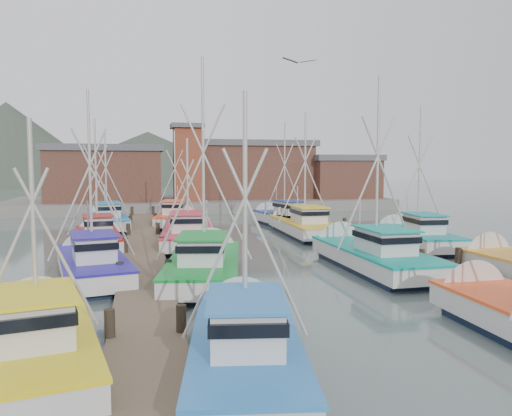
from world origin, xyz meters
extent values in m
plane|color=#526360|center=(0.00, 0.00, 0.00)|extent=(260.00, 260.00, 0.00)
cube|color=brown|center=(-7.00, 4.00, 0.20)|extent=(2.20, 46.00, 0.40)
cylinder|color=black|center=(-8.00, -9.00, 0.45)|extent=(0.30, 0.30, 1.50)
cylinder|color=black|center=(-8.00, -2.00, 0.45)|extent=(0.30, 0.30, 1.50)
cylinder|color=black|center=(-8.00, 5.00, 0.45)|extent=(0.30, 0.30, 1.50)
cylinder|color=black|center=(-8.00, 12.00, 0.45)|extent=(0.30, 0.30, 1.50)
cylinder|color=black|center=(-8.00, 19.00, 0.45)|extent=(0.30, 0.30, 1.50)
cylinder|color=black|center=(-8.00, 26.00, 0.45)|extent=(0.30, 0.30, 1.50)
cylinder|color=black|center=(-6.00, -9.00, 0.45)|extent=(0.30, 0.30, 1.50)
cylinder|color=black|center=(-6.00, -2.00, 0.45)|extent=(0.30, 0.30, 1.50)
cylinder|color=black|center=(-6.00, 5.00, 0.45)|extent=(0.30, 0.30, 1.50)
cylinder|color=black|center=(-6.00, 12.00, 0.45)|extent=(0.30, 0.30, 1.50)
cylinder|color=black|center=(-6.00, 19.00, 0.45)|extent=(0.30, 0.30, 1.50)
cylinder|color=black|center=(-6.00, 26.00, 0.45)|extent=(0.30, 0.30, 1.50)
cube|color=brown|center=(7.00, 4.00, 0.20)|extent=(2.20, 46.00, 0.40)
cylinder|color=black|center=(6.00, -2.00, 0.45)|extent=(0.30, 0.30, 1.50)
cylinder|color=black|center=(6.00, 5.00, 0.45)|extent=(0.30, 0.30, 1.50)
cylinder|color=black|center=(6.00, 12.00, 0.45)|extent=(0.30, 0.30, 1.50)
cylinder|color=black|center=(6.00, 19.00, 0.45)|extent=(0.30, 0.30, 1.50)
cylinder|color=black|center=(6.00, 26.00, 0.45)|extent=(0.30, 0.30, 1.50)
cylinder|color=black|center=(8.00, -2.00, 0.45)|extent=(0.30, 0.30, 1.50)
cylinder|color=black|center=(8.00, 5.00, 0.45)|extent=(0.30, 0.30, 1.50)
cylinder|color=black|center=(8.00, 12.00, 0.45)|extent=(0.30, 0.30, 1.50)
cylinder|color=black|center=(8.00, 19.00, 0.45)|extent=(0.30, 0.30, 1.50)
cylinder|color=black|center=(8.00, 26.00, 0.45)|extent=(0.30, 0.30, 1.50)
cube|color=slate|center=(0.00, 37.00, 0.60)|extent=(44.00, 16.00, 1.20)
cube|color=brown|center=(-11.00, 35.00, 3.95)|extent=(12.00, 8.00, 5.50)
cube|color=#59595E|center=(-11.00, 35.00, 7.05)|extent=(12.72, 8.48, 0.70)
cube|color=brown|center=(6.00, 37.00, 4.30)|extent=(14.00, 9.00, 6.20)
cube|color=#59595E|center=(6.00, 37.00, 7.75)|extent=(14.84, 9.54, 0.70)
cube|color=brown|center=(17.00, 34.00, 3.45)|extent=(8.00, 6.00, 4.50)
cube|color=#59595E|center=(17.00, 34.00, 6.05)|extent=(8.48, 6.36, 0.70)
cube|color=brown|center=(-2.00, 33.00, 5.20)|extent=(3.00, 3.00, 8.00)
cube|color=#59595E|center=(-2.00, 33.00, 9.45)|extent=(3.60, 3.60, 0.50)
cone|color=#434E41|center=(-40.00, 115.00, 0.00)|extent=(110.00, 110.00, 42.00)
cone|color=#434E41|center=(-5.00, 130.00, 0.00)|extent=(140.00, 140.00, 30.00)
cone|color=#434E41|center=(35.00, 120.00, 0.00)|extent=(90.00, 90.00, 24.00)
cube|color=black|center=(-4.62, -11.49, 0.05)|extent=(3.35, 7.10, 0.70)
cube|color=silver|center=(-4.62, -11.49, 0.70)|extent=(3.81, 8.07, 0.80)
cube|color=#2B77C5|center=(-4.62, -11.49, 1.08)|extent=(3.90, 8.16, 0.10)
cone|color=silver|center=(-3.96, -7.67, 0.55)|extent=(2.58, 1.50, 2.42)
cube|color=silver|center=(-4.78, -12.41, 1.65)|extent=(1.94, 2.56, 1.10)
cube|color=black|center=(-4.78, -12.41, 1.88)|extent=(2.08, 2.81, 0.28)
cube|color=#2B77C5|center=(-4.78, -12.41, 2.24)|extent=(2.20, 2.98, 0.07)
cylinder|color=#AFAAA0|center=(-4.64, -11.65, 4.04)|extent=(0.13, 0.13, 5.88)
cylinder|color=#AFAAA0|center=(-5.13, -11.56, 3.35)|extent=(2.09, 0.44, 4.60)
cylinder|color=#AFAAA0|center=(-4.15, -11.73, 3.35)|extent=(2.09, 0.44, 4.60)
cylinder|color=#AFAAA0|center=(-4.38, -10.12, 2.30)|extent=(0.07, 0.07, 2.16)
cone|color=silver|center=(4.39, -7.53, 0.55)|extent=(2.71, 1.14, 2.70)
cube|color=black|center=(-9.70, -10.00, 0.05)|extent=(3.51, 7.15, 0.70)
cube|color=silver|center=(-9.70, -10.00, 0.70)|extent=(3.98, 8.12, 0.80)
cube|color=yellow|center=(-9.70, -10.00, 1.08)|extent=(4.07, 8.21, 0.10)
cone|color=silver|center=(-10.45, -6.18, 0.55)|extent=(2.59, 1.55, 2.43)
cube|color=silver|center=(-9.52, -10.92, 1.65)|extent=(1.99, 2.59, 1.10)
cube|color=black|center=(-9.52, -10.92, 1.88)|extent=(2.13, 2.84, 0.28)
cube|color=yellow|center=(-9.52, -10.92, 2.24)|extent=(2.26, 3.01, 0.07)
cylinder|color=#AFAAA0|center=(-9.67, -10.15, 3.74)|extent=(0.14, 0.14, 5.28)
cylinder|color=#AFAAA0|center=(-10.20, -10.26, 3.12)|extent=(1.89, 0.45, 4.14)
cylinder|color=#AFAAA0|center=(-9.15, -10.05, 3.12)|extent=(1.89, 0.45, 4.14)
cylinder|color=#AFAAA0|center=(-9.97, -8.63, 2.30)|extent=(0.08, 0.08, 2.33)
cube|color=black|center=(-4.36, -1.23, 0.05)|extent=(4.07, 8.29, 0.70)
cube|color=silver|center=(-4.36, -1.23, 0.70)|extent=(4.63, 9.42, 0.80)
cube|color=#0C8D2C|center=(-4.36, -1.23, 1.08)|extent=(4.73, 9.52, 0.10)
cone|color=silver|center=(-3.48, 3.20, 0.55)|extent=(2.98, 1.63, 2.82)
cube|color=silver|center=(-4.57, -2.29, 1.65)|extent=(2.31, 3.01, 1.10)
cube|color=black|center=(-4.57, -2.29, 1.88)|extent=(2.48, 3.30, 0.28)
cube|color=#0C8D2C|center=(-4.57, -2.29, 2.24)|extent=(2.63, 3.49, 0.07)
cylinder|color=#AFAAA0|center=(-4.39, -1.40, 5.49)|extent=(0.15, 0.15, 8.79)
cylinder|color=#AFAAA0|center=(-4.96, -1.29, 4.46)|extent=(3.08, 0.70, 6.86)
cylinder|color=#AFAAA0|center=(-3.83, -1.52, 4.46)|extent=(3.08, 0.70, 6.86)
cylinder|color=#AFAAA0|center=(-4.04, 0.36, 2.30)|extent=(0.09, 0.09, 2.52)
cube|color=black|center=(4.12, -0.78, 0.05)|extent=(2.76, 8.23, 0.70)
cube|color=silver|center=(4.12, -0.78, 0.70)|extent=(3.14, 9.35, 0.80)
cube|color=#059282|center=(4.12, -0.78, 1.08)|extent=(3.23, 9.44, 0.10)
cone|color=silver|center=(4.07, 3.88, 0.55)|extent=(2.92, 1.13, 2.91)
cube|color=silver|center=(4.14, -1.90, 1.65)|extent=(1.91, 2.82, 1.10)
cube|color=black|center=(4.14, -1.90, 1.88)|extent=(2.04, 3.10, 0.28)
cube|color=#059282|center=(4.14, -1.90, 2.24)|extent=(2.16, 3.28, 0.07)
cylinder|color=#AFAAA0|center=(4.13, -0.97, 5.29)|extent=(0.13, 0.13, 8.37)
cylinder|color=#AFAAA0|center=(3.53, -0.97, 4.30)|extent=(2.99, 0.13, 6.54)
cylinder|color=#AFAAA0|center=(4.72, -0.96, 4.30)|extent=(2.99, 0.13, 6.54)
cylinder|color=#AFAAA0|center=(4.11, 0.90, 2.30)|extent=(0.08, 0.08, 2.60)
cube|color=black|center=(-9.30, 0.13, 0.05)|extent=(3.63, 7.51, 0.70)
cube|color=silver|center=(-9.30, 0.13, 0.70)|extent=(4.13, 8.54, 0.80)
cube|color=#201696|center=(-9.30, 0.13, 1.08)|extent=(4.22, 8.63, 0.10)
cone|color=silver|center=(-10.06, 4.15, 0.55)|extent=(2.71, 1.55, 2.55)
cube|color=silver|center=(-9.12, -0.83, 1.65)|extent=(2.08, 2.72, 1.10)
cube|color=black|center=(-9.12, -0.83, 1.88)|extent=(2.23, 2.98, 0.28)
cube|color=#201696|center=(-9.12, -0.83, 2.24)|extent=(2.36, 3.16, 0.07)
cylinder|color=#AFAAA0|center=(-9.27, -0.03, 4.82)|extent=(0.14, 0.14, 7.43)
cylinder|color=#AFAAA0|center=(-9.83, -0.13, 3.94)|extent=(2.63, 0.58, 5.81)
cylinder|color=#AFAAA0|center=(-8.72, 0.07, 3.94)|extent=(2.63, 0.58, 5.81)
cylinder|color=#AFAAA0|center=(-9.57, 1.58, 2.30)|extent=(0.08, 0.08, 2.46)
cone|color=silver|center=(9.62, -1.51, 0.55)|extent=(2.86, 1.31, 2.79)
cube|color=black|center=(-4.16, 9.02, 0.05)|extent=(3.56, 8.51, 0.70)
cube|color=silver|center=(-4.16, 9.02, 0.70)|extent=(4.04, 9.67, 0.80)
cube|color=#C9293F|center=(-4.16, 9.02, 1.08)|extent=(4.14, 9.77, 0.10)
cone|color=silver|center=(-3.65, 13.69, 0.55)|extent=(3.04, 1.41, 2.94)
cube|color=silver|center=(-4.28, 7.89, 1.65)|extent=(2.19, 3.00, 1.10)
cube|color=black|center=(-4.28, 7.89, 1.88)|extent=(2.34, 3.30, 0.28)
cube|color=#C9293F|center=(-4.28, 7.89, 2.24)|extent=(2.48, 3.50, 0.07)
cylinder|color=#AFAAA0|center=(-4.18, 8.83, 4.01)|extent=(0.14, 0.14, 5.81)
cylinder|color=#AFAAA0|center=(-4.77, 8.89, 3.32)|extent=(2.10, 0.32, 4.55)
cylinder|color=#AFAAA0|center=(-3.58, 8.76, 3.32)|extent=(2.10, 0.32, 4.55)
cylinder|color=#AFAAA0|center=(-3.98, 10.70, 2.30)|extent=(0.08, 0.08, 2.62)
cube|color=black|center=(4.63, 11.69, 0.05)|extent=(2.79, 8.27, 0.70)
cube|color=silver|center=(4.63, 11.69, 0.70)|extent=(3.17, 9.40, 0.80)
cube|color=gold|center=(4.63, 11.69, 1.08)|extent=(3.26, 9.50, 0.10)
cone|color=silver|center=(4.69, 16.37, 0.55)|extent=(2.94, 1.14, 2.93)
cube|color=silver|center=(4.61, 10.56, 1.65)|extent=(1.93, 2.83, 1.10)
cube|color=black|center=(4.61, 10.56, 1.88)|extent=(2.05, 3.12, 0.28)
cube|color=gold|center=(4.61, 10.56, 2.24)|extent=(2.18, 3.30, 0.07)
cylinder|color=#AFAAA0|center=(4.63, 11.50, 5.07)|extent=(0.13, 0.13, 7.94)
cylinder|color=#AFAAA0|center=(4.03, 11.51, 4.14)|extent=(2.84, 0.13, 6.21)
cylinder|color=#AFAAA0|center=(5.22, 11.49, 4.14)|extent=(2.84, 0.13, 6.21)
cylinder|color=#AFAAA0|center=(4.65, 13.37, 2.30)|extent=(0.08, 0.08, 2.61)
cube|color=black|center=(-9.74, 8.35, 0.05)|extent=(2.96, 6.79, 0.70)
cube|color=silver|center=(-9.74, 8.35, 0.70)|extent=(3.36, 7.72, 0.80)
cube|color=maroon|center=(-9.74, 8.35, 1.08)|extent=(3.44, 7.80, 0.10)
cone|color=silver|center=(-10.21, 12.06, 0.55)|extent=(2.45, 1.39, 2.33)
cube|color=silver|center=(-9.62, 7.46, 1.65)|extent=(1.78, 2.41, 1.10)
cube|color=black|center=(-9.62, 7.46, 1.88)|extent=(1.90, 2.65, 0.28)
cube|color=maroon|center=(-9.62, 7.46, 2.24)|extent=(2.02, 2.81, 0.07)
cylinder|color=#AFAAA0|center=(-9.72, 8.20, 4.56)|extent=(0.13, 0.13, 6.92)
cylinder|color=#AFAAA0|center=(-10.23, 8.14, 3.75)|extent=(2.46, 0.40, 5.41)
cylinder|color=#AFAAA0|center=(-9.21, 8.27, 3.75)|extent=(2.46, 0.40, 5.41)
cylinder|color=#AFAAA0|center=(-9.91, 9.68, 2.30)|extent=(0.07, 0.07, 2.24)
cube|color=black|center=(9.74, 4.74, 0.05)|extent=(2.90, 7.19, 0.70)
cube|color=silver|center=(9.74, 4.74, 0.70)|extent=(3.30, 8.17, 0.80)
cube|color=#0C8481|center=(9.74, 4.74, 1.08)|extent=(3.38, 8.26, 0.10)
cone|color=silver|center=(10.08, 8.72, 0.55)|extent=(2.61, 1.31, 2.52)
cube|color=silver|center=(9.66, 3.79, 1.65)|extent=(1.83, 2.52, 1.10)
cube|color=black|center=(9.66, 3.79, 1.88)|extent=(1.95, 2.77, 0.28)
cube|color=#0C8481|center=(9.66, 3.79, 2.24)|extent=(2.07, 2.94, 0.07)
cylinder|color=#AFAAA0|center=(9.73, 4.58, 4.95)|extent=(0.13, 0.13, 7.70)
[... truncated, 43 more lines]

